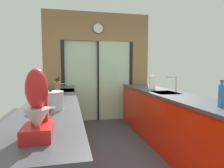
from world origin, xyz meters
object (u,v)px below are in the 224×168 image
Objects in this scene: mixing_bowl_far at (61,85)px; stand_mixer at (38,111)px; mixing_bowl_mid at (54,100)px; paper_towel_roll at (152,82)px; soap_bottle at (221,95)px; oven_range at (59,115)px; stock_pot at (51,101)px; mixing_bowl_near at (47,112)px; knife_block at (57,88)px.

stand_mixer is (0.00, -2.98, 0.11)m from mixing_bowl_far.
paper_towel_roll reaches higher than mixing_bowl_mid.
soap_bottle is 1.79m from paper_towel_roll.
oven_range is 1.79m from stock_pot.
knife_block is (0.00, 1.44, 0.06)m from mixing_bowl_near.
knife_block reaches higher than stock_pot.
stock_pot is at bearing 90.00° from stand_mixer.
paper_towel_roll is at bearing 13.51° from knife_block.
knife_block is 2.24m from soap_bottle.
stock_pot is (-0.00, -2.20, 0.05)m from mixing_bowl_far.
stock_pot is at bearing 90.00° from mixing_bowl_near.
oven_range is at bearing 90.43° from stand_mixer.
mixing_bowl_mid is at bearing 90.00° from mixing_bowl_near.
mixing_bowl_mid is 1.88m from soap_bottle.
knife_block is at bearing 90.00° from mixing_bowl_mid.
soap_bottle reaches higher than oven_range.
mixing_bowl_near is 1.05× the size of mixing_bowl_mid.
paper_towel_roll reaches higher than mixing_bowl_near.
soap_bottle is at bearing -18.76° from mixing_bowl_mid.
mixing_bowl_mid is 2.14m from paper_towel_roll.
knife_block is 1.91m from stand_mixer.
knife_block reaches higher than mixing_bowl_near.
mixing_bowl_mid is 0.49× the size of soap_bottle.
mixing_bowl_near is 0.51× the size of paper_towel_roll.
mixing_bowl_far is at bearing 90.00° from mixing_bowl_near.
oven_range is 0.81m from knife_block.
mixing_bowl_mid is (0.02, -1.33, 0.51)m from oven_range.
paper_towel_roll is at bearing -4.71° from oven_range.
mixing_bowl_near is 0.84× the size of mixing_bowl_far.
mixing_bowl_far is 1.90m from paper_towel_roll.
oven_range is 3.18× the size of soap_bottle.
paper_towel_roll is (1.78, -0.65, 0.08)m from mixing_bowl_far.
soap_bottle is at bearing -90.00° from paper_towel_roll.
mixing_bowl_mid is at bearing -90.00° from mixing_bowl_far.
stock_pot reaches higher than mixing_bowl_near.
stock_pot is 0.91× the size of paper_towel_roll.
mixing_bowl_far is at bearing 90.00° from knife_block.
stand_mixer is 2.93m from paper_towel_roll.
stock_pot is at bearing -90.00° from knife_block.
oven_range is 0.71m from mixing_bowl_far.
knife_block is at bearing -90.00° from mixing_bowl_far.
paper_towel_roll reaches higher than stock_pot.
mixing_bowl_mid is 0.33× the size of stand_mixer.
stand_mixer reaches higher than mixing_bowl_far.
mixing_bowl_mid is at bearing 161.24° from soap_bottle.
stand_mixer is at bearing -90.00° from mixing_bowl_near.
mixing_bowl_near is 1.45m from knife_block.
mixing_bowl_mid is at bearing -90.00° from knife_block.
paper_towel_roll is at bearing 46.44° from mixing_bowl_near.
paper_towel_roll is at bearing 41.11° from stock_pot.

